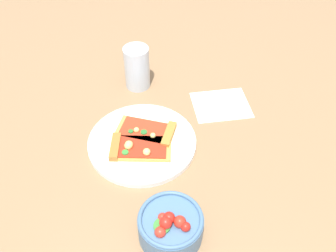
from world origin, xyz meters
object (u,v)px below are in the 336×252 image
plate (142,142)px  pizza_slice_far (136,148)px  pizza_slice_near (149,132)px  salad_bowl (171,226)px  paper_napkin (221,105)px  soda_glass (137,68)px

plate → pizza_slice_far: 0.03m
pizza_slice_near → salad_bowl: size_ratio=1.14×
plate → paper_napkin: size_ratio=1.75×
pizza_slice_far → paper_napkin: (-0.21, 0.18, -0.02)m
plate → pizza_slice_near: 0.03m
plate → salad_bowl: bearing=26.5°
plate → soda_glass: size_ratio=2.14×
paper_napkin → pizza_slice_far: bearing=-40.9°
pizza_slice_near → paper_napkin: bearing=133.4°
paper_napkin → pizza_slice_near: bearing=-46.6°
paper_napkin → soda_glass: bearing=-100.0°
plate → pizza_slice_near: bearing=152.8°
salad_bowl → soda_glass: bearing=-158.2°
plate → salad_bowl: size_ratio=2.06×
plate → pizza_slice_far: size_ratio=1.72×
salad_bowl → soda_glass: (-0.44, -0.18, 0.03)m
salad_bowl → paper_napkin: bearing=171.0°
pizza_slice_far → soda_glass: size_ratio=1.24×
plate → salad_bowl: 0.25m
pizza_slice_near → pizza_slice_far: (0.06, -0.02, 0.00)m
plate → salad_bowl: (0.22, 0.11, 0.03)m
soda_glass → pizza_slice_near: bearing=21.9°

